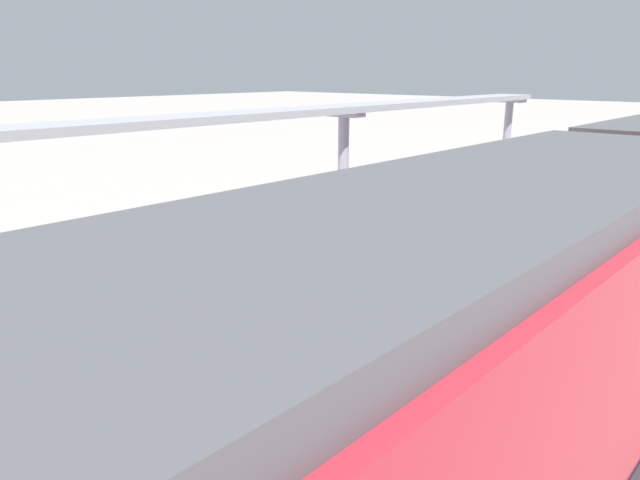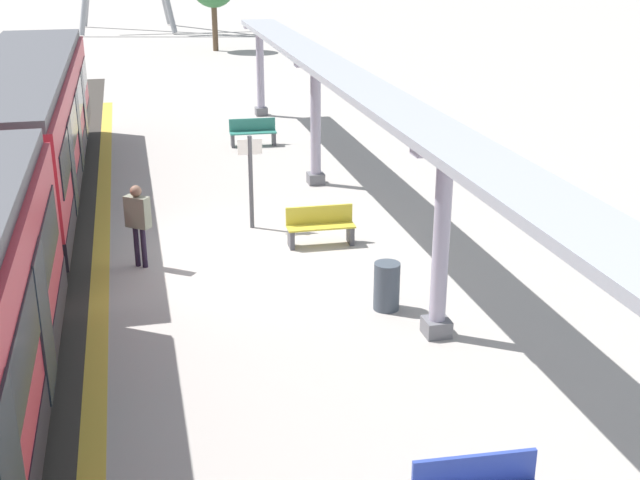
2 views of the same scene
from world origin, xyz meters
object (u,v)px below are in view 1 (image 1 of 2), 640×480
(canopy_pillar_second, at_px, (343,177))
(passenger_waiting_near_edge, at_px, (406,287))
(canopy_pillar_nearest, at_px, (506,144))
(bench_near_end, at_px, (473,203))
(platform_info_sign, at_px, (205,266))
(bench_mid_platform, at_px, (225,277))
(trash_bin, at_px, (328,237))

(canopy_pillar_second, bearing_deg, passenger_waiting_near_edge, 138.39)
(canopy_pillar_nearest, height_order, bench_near_end, canopy_pillar_nearest)
(canopy_pillar_nearest, distance_m, platform_info_sign, 15.79)
(platform_info_sign, distance_m, passenger_waiting_near_edge, 3.21)
(bench_mid_platform, xyz_separation_m, trash_bin, (0.42, -3.53, 0.01))
(trash_bin, bearing_deg, passenger_waiting_near_edge, 144.33)
(bench_mid_platform, height_order, platform_info_sign, platform_info_sign)
(canopy_pillar_second, bearing_deg, bench_near_end, -105.38)
(trash_bin, bearing_deg, canopy_pillar_second, -66.45)
(canopy_pillar_nearest, relative_size, canopy_pillar_second, 1.00)
(canopy_pillar_nearest, height_order, canopy_pillar_second, same)
(trash_bin, distance_m, platform_info_sign, 5.33)
(bench_near_end, relative_size, trash_bin, 1.69)
(canopy_pillar_second, height_order, bench_mid_platform, canopy_pillar_second)
(bench_near_end, distance_m, bench_mid_platform, 9.40)
(canopy_pillar_nearest, height_order, passenger_waiting_near_edge, canopy_pillar_nearest)
(canopy_pillar_nearest, distance_m, canopy_pillar_second, 9.45)
(passenger_waiting_near_edge, bearing_deg, canopy_pillar_second, -41.61)
(canopy_pillar_second, bearing_deg, platform_info_sign, 110.08)
(bench_near_end, xyz_separation_m, bench_mid_platform, (0.33, 9.39, 0.00))
(bench_near_end, height_order, trash_bin, trash_bin)
(bench_near_end, height_order, bench_mid_platform, same)
(bench_near_end, relative_size, platform_info_sign, 0.69)
(bench_mid_platform, xyz_separation_m, passenger_waiting_near_edge, (-3.91, -0.42, 0.66))
(bench_near_end, xyz_separation_m, passenger_waiting_near_edge, (-3.58, 8.97, 0.66))
(bench_near_end, height_order, passenger_waiting_near_edge, passenger_waiting_near_edge)
(canopy_pillar_nearest, distance_m, trash_bin, 10.74)
(platform_info_sign, bearing_deg, canopy_pillar_nearest, -81.78)
(platform_info_sign, bearing_deg, canopy_pillar_second, -69.92)
(canopy_pillar_second, distance_m, trash_bin, 1.81)
(canopy_pillar_nearest, xyz_separation_m, canopy_pillar_second, (0.00, 9.45, 0.00))
(bench_mid_platform, distance_m, passenger_waiting_near_edge, 3.99)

